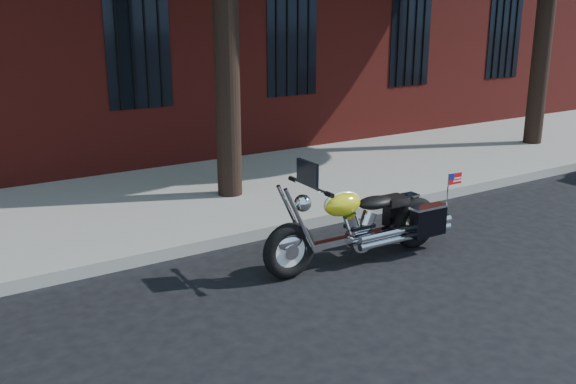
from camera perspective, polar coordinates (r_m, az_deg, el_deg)
ground at (r=7.06m, az=2.33°, el=-7.53°), size 120.00×120.00×0.00m
curb at (r=8.12m, az=-3.26°, el=-3.75°), size 40.00×0.16×0.15m
sidewalk at (r=9.72m, az=-8.74°, el=-0.54°), size 40.00×3.60×0.15m
motorcycle at (r=7.40m, az=6.90°, el=-2.92°), size 2.52×0.74×1.27m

